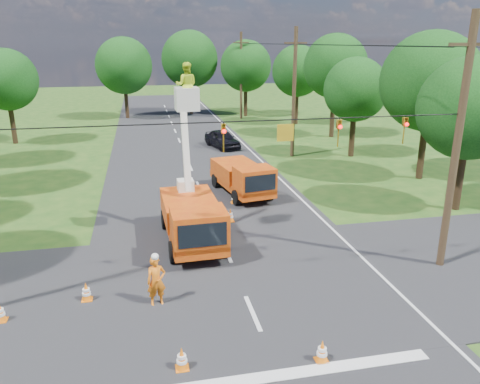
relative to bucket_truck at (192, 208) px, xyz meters
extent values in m
plane|color=#1F4815|center=(1.33, 13.64, -1.73)|extent=(140.00, 140.00, 0.00)
cube|color=black|center=(1.33, 13.64, -1.73)|extent=(12.00, 100.00, 0.06)
cube|color=black|center=(1.33, -4.36, -1.73)|extent=(56.00, 10.00, 0.07)
cube|color=silver|center=(1.33, -9.56, -1.73)|extent=(9.00, 0.45, 0.02)
cube|color=silver|center=(6.93, 13.64, -1.73)|extent=(0.12, 90.00, 0.02)
cube|color=#D35C0E|center=(-0.01, 0.16, -0.99)|extent=(2.47, 6.26, 0.46)
cube|color=#D35C0E|center=(0.07, -2.05, -0.19)|extent=(2.32, 1.83, 1.55)
cube|color=black|center=(0.10, -2.93, -0.14)|extent=(1.96, 0.13, 0.98)
cube|color=#D35C0E|center=(-0.03, 0.99, -0.34)|extent=(2.55, 3.89, 1.03)
cylinder|color=black|center=(-1.02, -1.83, -1.26)|extent=(0.36, 0.96, 0.95)
cylinder|color=black|center=(1.14, -1.76, -1.26)|extent=(0.36, 0.96, 0.95)
cylinder|color=black|center=(-1.15, 2.08, -1.26)|extent=(0.36, 0.96, 0.95)
cylinder|color=black|center=(1.01, 2.15, -1.26)|extent=(0.36, 0.96, 0.95)
cube|color=silver|center=(-0.07, 2.12, 0.43)|extent=(0.80, 0.80, 0.57)
cube|color=silver|center=(-0.05, 1.55, 2.70)|extent=(0.33, 1.39, 4.47)
cube|color=silver|center=(-0.02, 0.47, 4.81)|extent=(1.01, 1.01, 0.98)
imported|color=#C6E526|center=(-0.02, 0.47, 5.39)|extent=(1.03, 0.86, 1.89)
cube|color=#D35C0E|center=(3.71, 6.73, -1.04)|extent=(3.04, 6.03, 0.43)
cube|color=#D35C0E|center=(4.05, 4.70, -0.29)|extent=(2.35, 1.96, 1.44)
cube|color=black|center=(4.18, 3.89, -0.25)|extent=(1.81, 0.36, 0.91)
cube|color=#D35C0E|center=(3.58, 7.49, -0.44)|extent=(2.81, 3.88, 0.96)
cylinder|color=black|center=(3.01, 4.77, -1.29)|extent=(0.45, 0.92, 0.88)
cylinder|color=black|center=(5.00, 5.10, -1.29)|extent=(0.45, 0.92, 0.88)
cylinder|color=black|center=(2.41, 8.37, -1.29)|extent=(0.45, 0.92, 0.88)
cylinder|color=black|center=(4.40, 8.70, -1.29)|extent=(0.45, 0.92, 0.88)
imported|color=orange|center=(-1.83, -5.06, -0.81)|extent=(0.74, 0.55, 1.84)
imported|color=black|center=(4.82, 19.92, -0.97)|extent=(2.97, 4.83, 1.54)
cone|color=orange|center=(-1.29, -8.71, -1.35)|extent=(0.36, 0.36, 0.70)
cube|color=orange|center=(-1.29, -8.71, -1.69)|extent=(0.38, 0.38, 0.04)
cylinder|color=white|center=(-1.29, -8.71, -1.29)|extent=(0.26, 0.26, 0.09)
cylinder|color=white|center=(-1.29, -8.71, -1.44)|extent=(0.31, 0.31, 0.09)
cone|color=orange|center=(2.72, -9.21, -1.35)|extent=(0.36, 0.36, 0.70)
cube|color=orange|center=(2.72, -9.21, -1.69)|extent=(0.38, 0.38, 0.04)
cylinder|color=white|center=(2.72, -9.21, -1.29)|extent=(0.26, 0.26, 0.09)
cylinder|color=white|center=(2.72, -9.21, -1.44)|extent=(0.31, 0.31, 0.09)
cone|color=orange|center=(2.19, 2.26, -1.35)|extent=(0.36, 0.36, 0.70)
cube|color=orange|center=(2.19, 2.26, -1.69)|extent=(0.38, 0.38, 0.04)
cylinder|color=white|center=(2.19, 2.26, -1.29)|extent=(0.26, 0.26, 0.09)
cylinder|color=white|center=(2.19, 2.26, -1.44)|extent=(0.31, 0.31, 0.09)
cone|color=orange|center=(2.94, 5.06, -1.35)|extent=(0.36, 0.36, 0.70)
cube|color=orange|center=(2.94, 5.06, -1.69)|extent=(0.38, 0.38, 0.04)
cylinder|color=white|center=(2.94, 5.06, -1.29)|extent=(0.26, 0.26, 0.09)
cylinder|color=white|center=(2.94, 5.06, -1.44)|extent=(0.31, 0.31, 0.09)
cone|color=orange|center=(-4.30, -4.28, -1.35)|extent=(0.36, 0.36, 0.70)
cube|color=orange|center=(-4.30, -4.28, -1.69)|extent=(0.38, 0.38, 0.04)
cylinder|color=white|center=(-4.30, -4.28, -1.29)|extent=(0.26, 0.26, 0.09)
cylinder|color=white|center=(-4.30, -4.28, -1.44)|extent=(0.31, 0.31, 0.09)
cone|color=orange|center=(-6.97, -5.08, -1.35)|extent=(0.36, 0.36, 0.70)
cube|color=orange|center=(-6.97, -5.08, -1.69)|extent=(0.38, 0.38, 0.04)
cylinder|color=white|center=(-6.97, -5.08, -1.29)|extent=(0.26, 0.26, 0.09)
cylinder|color=white|center=(-6.97, -5.08, -1.44)|extent=(0.31, 0.31, 0.09)
cone|color=orange|center=(6.42, 11.20, -1.35)|extent=(0.36, 0.36, 0.70)
cube|color=orange|center=(6.42, 11.20, -1.69)|extent=(0.38, 0.38, 0.04)
cylinder|color=white|center=(6.42, 11.20, -1.29)|extent=(0.26, 0.26, 0.09)
cylinder|color=white|center=(6.42, 11.20, -1.44)|extent=(0.31, 0.31, 0.09)
cylinder|color=#4C3823|center=(9.83, -4.36, 3.27)|extent=(0.30, 0.30, 10.00)
cube|color=#4C3823|center=(9.83, -4.36, 7.07)|extent=(1.80, 0.12, 0.12)
cylinder|color=#4C3823|center=(9.83, 15.64, 3.27)|extent=(0.30, 0.30, 10.00)
cube|color=#4C3823|center=(9.83, 15.64, 7.07)|extent=(1.80, 0.12, 0.12)
cylinder|color=#4C3823|center=(9.83, 35.64, 3.27)|extent=(0.30, 0.30, 10.00)
cube|color=#4C3823|center=(9.83, 35.64, 7.07)|extent=(1.80, 0.12, 0.12)
cylinder|color=black|center=(0.83, -4.36, 4.57)|extent=(18.00, 0.04, 0.04)
cube|color=#B58B15|center=(2.93, -4.36, 4.12)|extent=(0.60, 0.05, 0.60)
imported|color=#B58B15|center=(0.73, -4.36, 4.02)|extent=(0.16, 0.20, 1.00)
sphere|color=#FF0C0C|center=(0.73, -4.48, 4.27)|extent=(0.14, 0.14, 0.14)
imported|color=#B58B15|center=(4.93, -4.36, 4.02)|extent=(0.16, 0.20, 1.00)
sphere|color=#FF0C0C|center=(4.93, -4.48, 4.27)|extent=(0.14, 0.14, 0.14)
imported|color=#B58B15|center=(7.53, -4.36, 4.02)|extent=(0.16, 0.20, 1.00)
sphere|color=#FF0C0C|center=(7.53, -4.48, 4.27)|extent=(0.14, 0.14, 0.14)
cylinder|color=#382616|center=(-13.47, 25.64, 0.29)|extent=(0.44, 0.44, 4.05)
sphere|color=#0F3910|center=(-13.47, 25.64, 3.97)|extent=(5.40, 5.40, 5.40)
cylinder|color=#382616|center=(14.83, 1.64, 0.25)|extent=(0.44, 0.44, 3.96)
sphere|color=#0F3910|center=(14.83, 1.64, 3.85)|extent=(5.40, 5.40, 5.40)
cylinder|color=#382616|center=(16.33, 7.64, 0.55)|extent=(0.44, 0.44, 4.58)
sphere|color=#0F3910|center=(16.33, 7.64, 4.71)|extent=(6.40, 6.40, 6.40)
cylinder|color=#382616|center=(14.53, 14.64, 0.16)|extent=(0.44, 0.44, 3.78)
sphere|color=#0F3910|center=(14.53, 14.64, 3.60)|extent=(5.00, 5.00, 5.00)
cylinder|color=#382616|center=(16.13, 22.64, 0.64)|extent=(0.44, 0.44, 4.75)
sphere|color=#0F3910|center=(16.13, 22.64, 4.96)|extent=(6.00, 6.00, 6.00)
cylinder|color=#382616|center=(15.13, 30.64, 0.33)|extent=(0.44, 0.44, 4.14)
sphere|color=#0F3910|center=(15.13, 30.64, 4.09)|extent=(5.60, 5.60, 5.60)
cylinder|color=#382616|center=(-3.67, 38.64, 0.47)|extent=(0.44, 0.44, 4.40)
sphere|color=#0F3910|center=(-3.67, 38.64, 4.47)|extent=(6.60, 6.60, 6.60)
cylinder|color=#382616|center=(4.33, 40.64, 0.69)|extent=(0.44, 0.44, 4.84)
sphere|color=#0F3910|center=(4.33, 40.64, 5.09)|extent=(7.00, 7.00, 7.00)
cylinder|color=#382616|center=(10.83, 37.64, 0.42)|extent=(0.44, 0.44, 4.31)
sphere|color=#0F3910|center=(10.83, 37.64, 4.34)|extent=(6.20, 6.20, 6.20)
camera|label=1|loc=(-1.96, -19.92, 7.15)|focal=35.00mm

